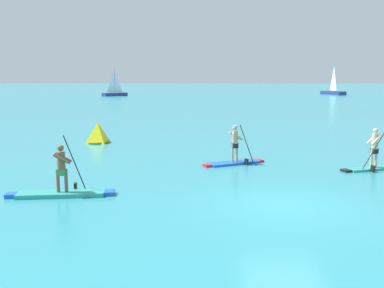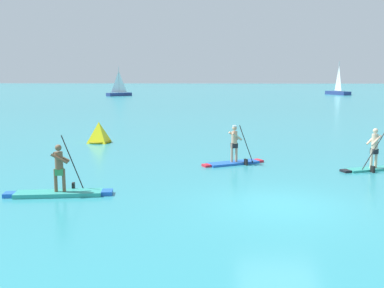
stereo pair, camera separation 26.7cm
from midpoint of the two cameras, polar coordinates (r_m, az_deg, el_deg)
name	(u,v)px [view 2 (the right image)]	position (r m, az deg, el deg)	size (l,w,h in m)	color
ground	(280,205)	(13.94, 11.73, -7.69)	(440.00, 440.00, 0.00)	teal
paddleboarder_near_left	(60,187)	(15.26, -16.13, -5.31)	(3.52, 1.16, 1.95)	teal
paddleboarder_mid_center	(234,156)	(19.89, 5.79, -1.50)	(2.82, 1.77, 1.84)	blue
paddleboarder_far_right	(374,160)	(20.07, 22.62, -1.92)	(3.01, 1.42, 1.80)	teal
race_marker_buoy	(99,133)	(26.70, -11.54, 1.33)	(1.61, 1.61, 1.23)	yellow
sailboat_left_horizon	(119,92)	(89.12, -9.24, 6.55)	(4.65, 4.64, 5.64)	navy
sailboat_right_horizon	(338,91)	(98.15, 18.26, 6.47)	(3.99, 6.69, 6.92)	navy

